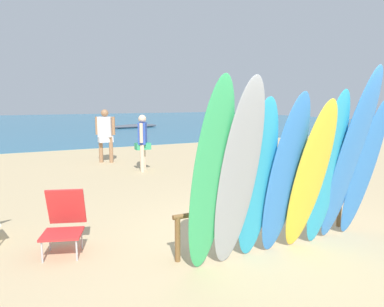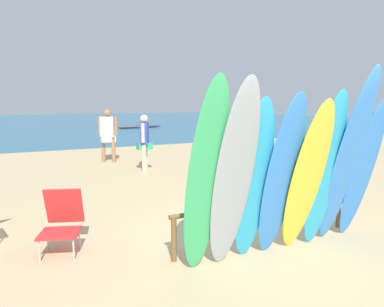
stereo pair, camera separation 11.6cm
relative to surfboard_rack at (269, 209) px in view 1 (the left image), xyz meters
name	(u,v)px [view 1 (the left image)]	position (x,y,z in m)	size (l,w,h in m)	color
ground	(89,142)	(0.00, 14.00, -0.49)	(60.00, 60.00, 0.00)	tan
ocean_water	(55,122)	(0.00, 31.33, -0.48)	(60.00, 40.00, 0.02)	teal
surfboard_rack	(269,209)	(0.00, 0.00, 0.00)	(2.98, 0.07, 0.61)	brown
surfboard_green_0	(211,179)	(-1.25, -0.52, 0.66)	(0.49, 0.06, 2.35)	#38B266
surfboard_grey_1	(239,177)	(-0.89, -0.54, 0.66)	(0.55, 0.06, 2.35)	#999EA3
surfboard_teal_2	(257,181)	(-0.54, -0.43, 0.55)	(0.47, 0.06, 2.11)	#289EC6
surfboard_blue_3	(285,177)	(-0.16, -0.49, 0.58)	(0.54, 0.06, 2.19)	#337AD1
surfboard_yellow_4	(310,178)	(0.22, -0.54, 0.54)	(0.54, 0.08, 2.12)	yellow
surfboard_teal_5	(327,171)	(0.57, -0.50, 0.60)	(0.47, 0.06, 2.21)	#289EC6
surfboard_blue_6	(350,158)	(0.92, -0.55, 0.75)	(0.52, 0.08, 2.55)	#337AD1
surfboard_blue_7	(364,170)	(1.30, -0.49, 0.54)	(0.46, 0.06, 2.11)	#337AD1
beachgoer_near_rack	(105,132)	(-0.59, 7.68, 0.52)	(0.57, 0.43, 1.74)	#9E704C
beachgoer_midbeach	(143,139)	(0.05, 5.78, 0.45)	(0.42, 0.56, 1.62)	beige
beach_chair_blue	(64,220)	(-2.66, 0.98, -0.05)	(0.68, 0.77, 0.83)	#B7B7BC
distant_boat	(135,126)	(4.67, 21.54, -0.35)	(3.78, 1.34, 0.30)	#4C515B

